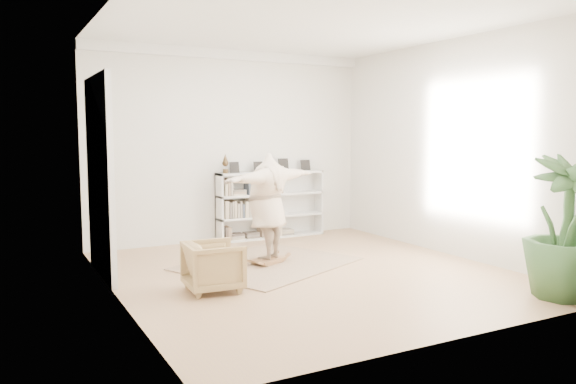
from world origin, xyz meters
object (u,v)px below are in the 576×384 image
Objects in this scene: person at (268,204)px; armchair at (213,266)px; bookshelf at (271,205)px; houseplant at (566,227)px; rocker_board at (268,260)px.

armchair is at bearing 13.70° from person.
bookshelf is 1.09× the size of person.
bookshelf is 1.23× the size of houseplant.
person is at bearing -48.11° from armchair.
houseplant reaches higher than rocker_board.
armchair is at bearing -166.30° from rocker_board.
bookshelf is 3.84m from armchair.
houseplant is (3.76, -2.33, 0.57)m from armchair.
houseplant is at bearing -77.75° from rocker_board.
rocker_board is (-1.05, -2.04, -0.56)m from bookshelf.
bookshelf is 3.07× the size of armchair.
bookshelf is at bearing 105.04° from houseplant.
houseplant is at bearing -74.96° from bookshelf.
armchair is 1.74m from person.
houseplant reaches higher than armchair.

